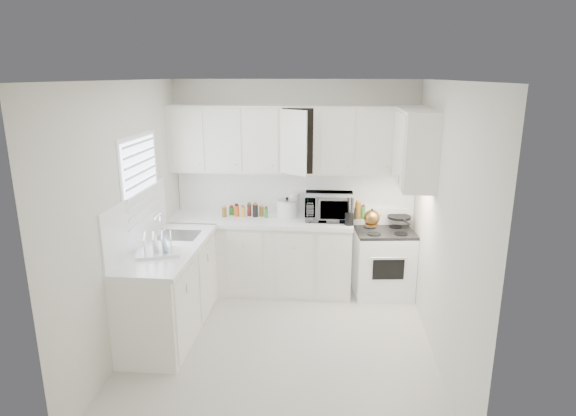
# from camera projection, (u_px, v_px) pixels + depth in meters

# --- Properties ---
(floor) EXTENTS (3.20, 3.20, 0.00)m
(floor) POSITION_uv_depth(u_px,v_px,m) (282.00, 345.00, 4.95)
(floor) COLOR beige
(floor) RESTS_ON ground
(ceiling) EXTENTS (3.20, 3.20, 0.00)m
(ceiling) POSITION_uv_depth(u_px,v_px,m) (281.00, 80.00, 4.26)
(ceiling) COLOR white
(ceiling) RESTS_ON ground
(wall_back) EXTENTS (3.00, 0.00, 3.00)m
(wall_back) POSITION_uv_depth(u_px,v_px,m) (295.00, 185.00, 6.14)
(wall_back) COLOR silver
(wall_back) RESTS_ON ground
(wall_front) EXTENTS (3.00, 0.00, 3.00)m
(wall_front) POSITION_uv_depth(u_px,v_px,m) (254.00, 296.00, 3.07)
(wall_front) COLOR silver
(wall_front) RESTS_ON ground
(wall_left) EXTENTS (0.00, 3.20, 3.20)m
(wall_left) POSITION_uv_depth(u_px,v_px,m) (128.00, 218.00, 4.74)
(wall_left) COLOR silver
(wall_left) RESTS_ON ground
(wall_right) EXTENTS (0.00, 3.20, 3.20)m
(wall_right) POSITION_uv_depth(u_px,v_px,m) (443.00, 227.00, 4.47)
(wall_right) COLOR silver
(wall_right) RESTS_ON ground
(window_blinds) EXTENTS (0.06, 0.96, 1.06)m
(window_blinds) POSITION_uv_depth(u_px,v_px,m) (142.00, 185.00, 5.01)
(window_blinds) COLOR white
(window_blinds) RESTS_ON wall_left
(lower_cabinets_back) EXTENTS (2.22, 0.60, 0.90)m
(lower_cabinets_back) POSITION_uv_depth(u_px,v_px,m) (262.00, 256.00, 6.11)
(lower_cabinets_back) COLOR silver
(lower_cabinets_back) RESTS_ON floor
(lower_cabinets_left) EXTENTS (0.60, 1.60, 0.90)m
(lower_cabinets_left) POSITION_uv_depth(u_px,v_px,m) (170.00, 291.00, 5.13)
(lower_cabinets_left) COLOR silver
(lower_cabinets_left) RESTS_ON floor
(countertop_back) EXTENTS (2.24, 0.64, 0.05)m
(countertop_back) POSITION_uv_depth(u_px,v_px,m) (261.00, 220.00, 5.98)
(countertop_back) COLOR white
(countertop_back) RESTS_ON lower_cabinets_back
(countertop_left) EXTENTS (0.64, 1.62, 0.05)m
(countertop_left) POSITION_uv_depth(u_px,v_px,m) (168.00, 248.00, 5.00)
(countertop_left) COLOR white
(countertop_left) RESTS_ON lower_cabinets_left
(backsplash_back) EXTENTS (2.98, 0.02, 0.55)m
(backsplash_back) POSITION_uv_depth(u_px,v_px,m) (295.00, 191.00, 6.15)
(backsplash_back) COLOR white
(backsplash_back) RESTS_ON wall_back
(backsplash_left) EXTENTS (0.02, 1.60, 0.55)m
(backsplash_left) POSITION_uv_depth(u_px,v_px,m) (138.00, 220.00, 4.95)
(backsplash_left) COLOR white
(backsplash_left) RESTS_ON wall_left
(upper_cabinets_back) EXTENTS (3.00, 0.33, 0.80)m
(upper_cabinets_back) POSITION_uv_depth(u_px,v_px,m) (294.00, 172.00, 5.93)
(upper_cabinets_back) COLOR silver
(upper_cabinets_back) RESTS_ON wall_back
(upper_cabinets_right) EXTENTS (0.33, 0.90, 0.80)m
(upper_cabinets_right) POSITION_uv_depth(u_px,v_px,m) (413.00, 186.00, 5.22)
(upper_cabinets_right) COLOR silver
(upper_cabinets_right) RESTS_ON wall_right
(sink) EXTENTS (0.42, 0.38, 0.30)m
(sink) POSITION_uv_depth(u_px,v_px,m) (178.00, 225.00, 5.30)
(sink) COLOR gray
(sink) RESTS_ON countertop_left
(stove) EXTENTS (0.75, 0.64, 1.06)m
(stove) POSITION_uv_depth(u_px,v_px,m) (384.00, 254.00, 5.96)
(stove) COLOR white
(stove) RESTS_ON floor
(tea_kettle) EXTENTS (0.25, 0.21, 0.21)m
(tea_kettle) POSITION_uv_depth(u_px,v_px,m) (372.00, 217.00, 5.69)
(tea_kettle) COLOR olive
(tea_kettle) RESTS_ON stove
(frying_pan) EXTENTS (0.39, 0.53, 0.04)m
(frying_pan) POSITION_uv_depth(u_px,v_px,m) (399.00, 216.00, 5.98)
(frying_pan) COLOR black
(frying_pan) RESTS_ON stove
(microwave) EXTENTS (0.58, 0.33, 0.39)m
(microwave) POSITION_uv_depth(u_px,v_px,m) (329.00, 204.00, 5.87)
(microwave) COLOR gray
(microwave) RESTS_ON countertop_back
(rice_cooker) EXTENTS (0.27, 0.27, 0.25)m
(rice_cooker) POSITION_uv_depth(u_px,v_px,m) (287.00, 207.00, 5.99)
(rice_cooker) COLOR white
(rice_cooker) RESTS_ON countertop_back
(paper_towel) EXTENTS (0.12, 0.12, 0.27)m
(paper_towel) POSITION_uv_depth(u_px,v_px,m) (295.00, 204.00, 6.12)
(paper_towel) COLOR white
(paper_towel) RESTS_ON countertop_back
(utensil_crock) EXTENTS (0.13, 0.13, 0.35)m
(utensil_crock) POSITION_uv_depth(u_px,v_px,m) (349.00, 211.00, 5.66)
(utensil_crock) COLOR black
(utensil_crock) RESTS_ON countertop_back
(dish_rack) EXTENTS (0.49, 0.42, 0.23)m
(dish_rack) POSITION_uv_depth(u_px,v_px,m) (157.00, 243.00, 4.74)
(dish_rack) COLOR white
(dish_rack) RESTS_ON countertop_left
(spice_left_0) EXTENTS (0.06, 0.06, 0.13)m
(spice_left_0) POSITION_uv_depth(u_px,v_px,m) (226.00, 209.00, 6.12)
(spice_left_0) COLOR brown
(spice_left_0) RESTS_ON countertop_back
(spice_left_1) EXTENTS (0.06, 0.06, 0.13)m
(spice_left_1) POSITION_uv_depth(u_px,v_px,m) (230.00, 211.00, 6.02)
(spice_left_1) COLOR #31802A
(spice_left_1) RESTS_ON countertop_back
(spice_left_2) EXTENTS (0.06, 0.06, 0.13)m
(spice_left_2) POSITION_uv_depth(u_px,v_px,m) (238.00, 210.00, 6.10)
(spice_left_2) COLOR #D4501C
(spice_left_2) RESTS_ON countertop_back
(spice_left_3) EXTENTS (0.06, 0.06, 0.13)m
(spice_left_3) POSITION_uv_depth(u_px,v_px,m) (242.00, 212.00, 6.01)
(spice_left_3) COLOR gold
(spice_left_3) RESTS_ON countertop_back
(spice_left_4) EXTENTS (0.06, 0.06, 0.13)m
(spice_left_4) POSITION_uv_depth(u_px,v_px,m) (250.00, 210.00, 6.09)
(spice_left_4) COLOR maroon
(spice_left_4) RESTS_ON countertop_back
(spice_left_5) EXTENTS (0.06, 0.06, 0.13)m
(spice_left_5) POSITION_uv_depth(u_px,v_px,m) (254.00, 212.00, 6.00)
(spice_left_5) COLOR black
(spice_left_5) RESTS_ON countertop_back
(spice_left_6) EXTENTS (0.06, 0.06, 0.13)m
(spice_left_6) POSITION_uv_depth(u_px,v_px,m) (261.00, 210.00, 6.08)
(spice_left_6) COLOR brown
(spice_left_6) RESTS_ON countertop_back
(spice_left_7) EXTENTS (0.06, 0.06, 0.13)m
(spice_left_7) POSITION_uv_depth(u_px,v_px,m) (266.00, 212.00, 5.98)
(spice_left_7) COLOR #31802A
(spice_left_7) RESTS_ON countertop_back
(sauce_right_0) EXTENTS (0.06, 0.06, 0.19)m
(sauce_right_0) POSITION_uv_depth(u_px,v_px,m) (340.00, 209.00, 6.02)
(sauce_right_0) COLOR #D4501C
(sauce_right_0) RESTS_ON countertop_back
(sauce_right_1) EXTENTS (0.06, 0.06, 0.19)m
(sauce_right_1) POSITION_uv_depth(u_px,v_px,m) (345.00, 210.00, 5.96)
(sauce_right_1) COLOR gold
(sauce_right_1) RESTS_ON countertop_back
(sauce_right_2) EXTENTS (0.06, 0.06, 0.19)m
(sauce_right_2) POSITION_uv_depth(u_px,v_px,m) (349.00, 209.00, 6.01)
(sauce_right_2) COLOR maroon
(sauce_right_2) RESTS_ON countertop_back
(sauce_right_3) EXTENTS (0.06, 0.06, 0.19)m
(sauce_right_3) POSITION_uv_depth(u_px,v_px,m) (354.00, 211.00, 5.95)
(sauce_right_3) COLOR black
(sauce_right_3) RESTS_ON countertop_back
(sauce_right_4) EXTENTS (0.06, 0.06, 0.19)m
(sauce_right_4) POSITION_uv_depth(u_px,v_px,m) (358.00, 209.00, 6.00)
(sauce_right_4) COLOR brown
(sauce_right_4) RESTS_ON countertop_back
(sauce_right_5) EXTENTS (0.06, 0.06, 0.19)m
(sauce_right_5) POSITION_uv_depth(u_px,v_px,m) (363.00, 211.00, 5.94)
(sauce_right_5) COLOR #31802A
(sauce_right_5) RESTS_ON countertop_back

